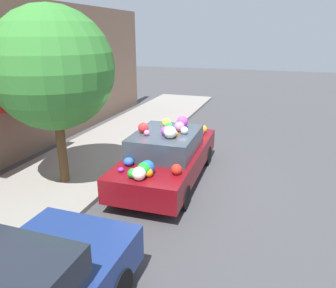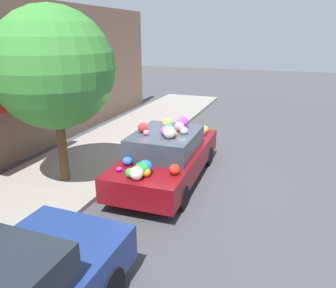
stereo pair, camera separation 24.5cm
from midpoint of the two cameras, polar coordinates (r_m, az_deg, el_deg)
The scene contains 6 objects.
ground_plane at distance 9.23m, azimuth -1.37°, elevation -6.05°, with size 60.00×60.00×0.00m, color #424244.
sidewalk_curb at distance 10.38m, azimuth -15.55°, elevation -3.52°, with size 24.00×3.20×0.12m.
building_facade at distance 11.14m, azimuth -26.46°, elevation 9.50°, with size 18.00×1.20×4.93m.
street_tree at distance 8.53m, azimuth -20.20°, elevation 12.15°, with size 2.96×2.96×4.42m.
fire_hydrant at distance 11.67m, azimuth -5.26°, elevation 1.72°, with size 0.20×0.20×0.70m.
art_car at distance 8.85m, azimuth -0.90°, elevation -1.93°, with size 4.64×1.92×1.76m.
Camera 1 is at (-7.90, -2.78, 3.88)m, focal length 35.00 mm.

